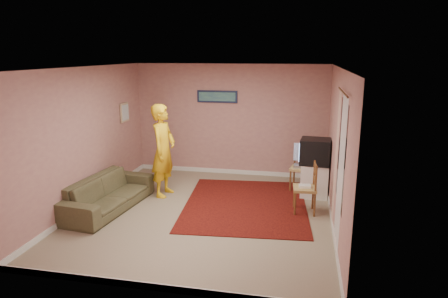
% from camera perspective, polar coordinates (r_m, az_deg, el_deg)
% --- Properties ---
extents(ground, '(5.00, 5.00, 0.00)m').
position_cam_1_polar(ground, '(7.37, -2.78, -9.09)').
color(ground, gray).
rests_on(ground, ground).
extents(wall_back, '(4.50, 0.02, 2.60)m').
position_cam_1_polar(wall_back, '(9.37, 0.87, 4.14)').
color(wall_back, tan).
rests_on(wall_back, ground).
extents(wall_front, '(4.50, 0.02, 2.60)m').
position_cam_1_polar(wall_front, '(4.68, -10.48, -5.86)').
color(wall_front, tan).
rests_on(wall_front, ground).
extents(wall_left, '(0.02, 5.00, 2.60)m').
position_cam_1_polar(wall_left, '(7.83, -19.08, 1.49)').
color(wall_left, tan).
rests_on(wall_left, ground).
extents(wall_right, '(0.02, 5.00, 2.60)m').
position_cam_1_polar(wall_right, '(6.79, 15.84, -0.05)').
color(wall_right, tan).
rests_on(wall_right, ground).
extents(ceiling, '(4.50, 5.00, 0.02)m').
position_cam_1_polar(ceiling, '(6.80, -3.03, 11.55)').
color(ceiling, silver).
rests_on(ceiling, wall_back).
extents(baseboard_back, '(4.50, 0.02, 0.10)m').
position_cam_1_polar(baseboard_back, '(9.65, 0.84, -3.22)').
color(baseboard_back, silver).
rests_on(baseboard_back, ground).
extents(baseboard_front, '(4.50, 0.02, 0.10)m').
position_cam_1_polar(baseboard_front, '(5.24, -9.82, -18.83)').
color(baseboard_front, silver).
rests_on(baseboard_front, ground).
extents(baseboard_left, '(0.02, 5.00, 0.10)m').
position_cam_1_polar(baseboard_left, '(8.16, -18.34, -7.12)').
color(baseboard_left, silver).
rests_on(baseboard_left, ground).
extents(baseboard_right, '(0.02, 5.00, 0.10)m').
position_cam_1_polar(baseboard_right, '(7.18, 15.11, -9.79)').
color(baseboard_right, silver).
rests_on(baseboard_right, ground).
extents(window, '(0.01, 1.10, 1.50)m').
position_cam_1_polar(window, '(5.88, 16.48, -0.66)').
color(window, black).
rests_on(window, wall_right).
extents(curtain_sheer, '(0.01, 0.75, 2.10)m').
position_cam_1_polar(curtain_sheer, '(5.79, 16.33, -2.94)').
color(curtain_sheer, silver).
rests_on(curtain_sheer, wall_right).
extents(curtain_floral, '(0.01, 0.35, 2.10)m').
position_cam_1_polar(curtain_floral, '(6.46, 15.72, -1.19)').
color(curtain_floral, beige).
rests_on(curtain_floral, wall_right).
extents(curtain_rod, '(0.02, 1.40, 0.02)m').
position_cam_1_polar(curtain_rod, '(5.73, 16.63, 7.81)').
color(curtain_rod, brown).
rests_on(curtain_rod, wall_right).
extents(picture_back, '(0.95, 0.04, 0.28)m').
position_cam_1_polar(picture_back, '(9.32, -0.98, 7.50)').
color(picture_back, '#151D3B').
rests_on(picture_back, wall_back).
extents(picture_left, '(0.04, 0.38, 0.42)m').
position_cam_1_polar(picture_left, '(9.16, -14.00, 5.10)').
color(picture_left, tan).
rests_on(picture_left, wall_left).
extents(area_rug, '(2.53, 3.04, 0.02)m').
position_cam_1_polar(area_rug, '(7.75, 3.09, -7.88)').
color(area_rug, black).
rests_on(area_rug, ground).
extents(tv_cabinet, '(0.54, 0.49, 0.68)m').
position_cam_1_polar(tv_cabinet, '(8.27, 12.71, -4.34)').
color(tv_cabinet, white).
rests_on(tv_cabinet, ground).
extents(crt_tv, '(0.63, 0.57, 0.50)m').
position_cam_1_polar(crt_tv, '(8.11, 12.89, -0.35)').
color(crt_tv, black).
rests_on(crt_tv, tv_cabinet).
extents(chair_a, '(0.51, 0.49, 0.53)m').
position_cam_1_polar(chair_a, '(8.52, 11.05, -1.96)').
color(chair_a, tan).
rests_on(chair_a, ground).
extents(dvd_player, '(0.33, 0.24, 0.06)m').
position_cam_1_polar(dvd_player, '(8.54, 11.02, -2.40)').
color(dvd_player, '#A2A2A6').
rests_on(dvd_player, chair_a).
extents(blue_throw, '(0.36, 0.04, 0.38)m').
position_cam_1_polar(blue_throw, '(8.66, 11.12, -0.41)').
color(blue_throw, '#8AA8E3').
rests_on(blue_throw, chair_a).
extents(chair_b, '(0.43, 0.45, 0.51)m').
position_cam_1_polar(chair_b, '(7.35, 11.50, -4.68)').
color(chair_b, tan).
rests_on(chair_b, ground).
extents(game_console, '(0.23, 0.17, 0.04)m').
position_cam_1_polar(game_console, '(7.37, 11.48, -5.21)').
color(game_console, white).
rests_on(game_console, chair_b).
extents(sofa, '(1.04, 2.15, 0.61)m').
position_cam_1_polar(sofa, '(7.74, -16.21, -6.11)').
color(sofa, '#4E4D2F').
rests_on(sofa, ground).
extents(person, '(0.51, 0.72, 1.87)m').
position_cam_1_polar(person, '(8.08, -8.66, -0.21)').
color(person, yellow).
rests_on(person, ground).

